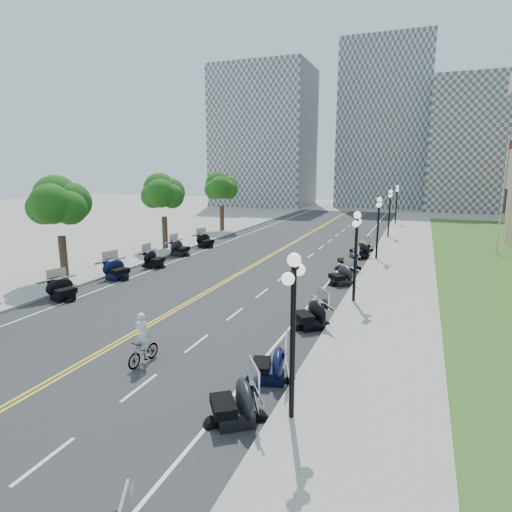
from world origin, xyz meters
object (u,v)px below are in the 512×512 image
at_px(flagpole, 503,196).
at_px(bicycle, 143,352).
at_px(motorcycle_n_3, 234,400).
at_px(cyclist_rider, 141,318).

bearing_deg(flagpole, bicycle, -118.97).
xyz_separation_m(motorcycle_n_3, bicycle, (-4.80, 2.24, -0.22)).
height_order(flagpole, cyclist_rider, flagpole).
relative_size(flagpole, motorcycle_n_3, 4.81).
relative_size(bicycle, cyclist_rider, 0.98).
height_order(flagpole, motorcycle_n_3, flagpole).
bearing_deg(cyclist_rider, flagpole, -118.97).
xyz_separation_m(bicycle, cyclist_rider, (0.00, 0.00, 1.36)).
bearing_deg(motorcycle_n_3, bicycle, -150.32).
relative_size(motorcycle_n_3, bicycle, 1.24).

